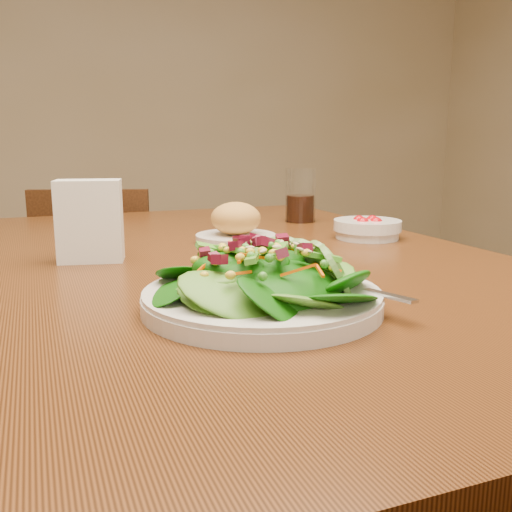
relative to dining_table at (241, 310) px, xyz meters
name	(u,v)px	position (x,y,z in m)	size (l,w,h in m)	color
dining_table	(241,310)	(0.00, 0.00, 0.00)	(0.90, 1.40, 0.75)	#5D3114
chair_far	(102,302)	(-0.15, 0.93, -0.22)	(0.47, 0.47, 0.81)	#45250F
salad_plate	(270,284)	(-0.08, -0.32, 0.13)	(0.30, 0.29, 0.09)	silver
bread_plate	(236,226)	(0.04, 0.14, 0.13)	(0.16, 0.16, 0.08)	silver
tomato_bowl	(367,228)	(0.31, 0.08, 0.12)	(0.14, 0.14, 0.05)	silver
drinking_glass	(300,199)	(0.29, 0.36, 0.16)	(0.08, 0.08, 0.13)	silver
napkin_holder	(90,219)	(-0.25, 0.05, 0.17)	(0.12, 0.08, 0.14)	white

